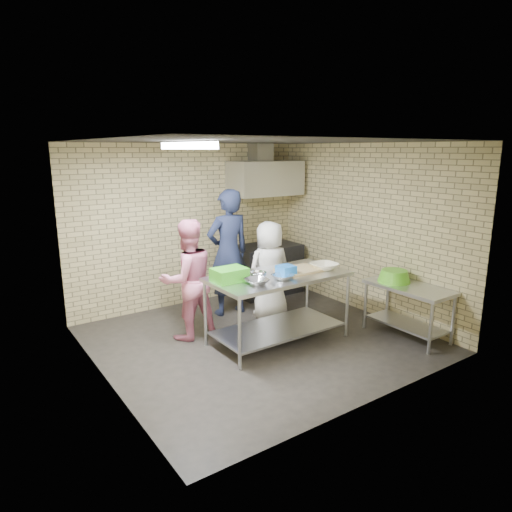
% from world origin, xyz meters
% --- Properties ---
extents(floor, '(4.20, 4.20, 0.00)m').
position_xyz_m(floor, '(0.00, 0.00, 0.00)').
color(floor, black).
rests_on(floor, ground).
extents(ceiling, '(4.20, 4.20, 0.00)m').
position_xyz_m(ceiling, '(0.00, 0.00, 2.70)').
color(ceiling, black).
rests_on(ceiling, ground).
extents(back_wall, '(4.20, 0.06, 2.70)m').
position_xyz_m(back_wall, '(0.00, 2.00, 1.35)').
color(back_wall, tan).
rests_on(back_wall, ground).
extents(front_wall, '(4.20, 0.06, 2.70)m').
position_xyz_m(front_wall, '(0.00, -2.00, 1.35)').
color(front_wall, tan).
rests_on(front_wall, ground).
extents(left_wall, '(0.06, 4.00, 2.70)m').
position_xyz_m(left_wall, '(-2.10, 0.00, 1.35)').
color(left_wall, tan).
rests_on(left_wall, ground).
extents(right_wall, '(0.06, 4.00, 2.70)m').
position_xyz_m(right_wall, '(2.10, 0.00, 1.35)').
color(right_wall, tan).
rests_on(right_wall, ground).
extents(prep_table, '(1.90, 0.95, 0.95)m').
position_xyz_m(prep_table, '(0.20, -0.18, 0.48)').
color(prep_table, silver).
rests_on(prep_table, floor).
extents(side_counter, '(0.60, 1.20, 0.75)m').
position_xyz_m(side_counter, '(1.80, -1.10, 0.38)').
color(side_counter, silver).
rests_on(side_counter, floor).
extents(stove, '(1.20, 0.70, 0.90)m').
position_xyz_m(stove, '(1.35, 1.65, 0.45)').
color(stove, black).
rests_on(stove, floor).
extents(range_hood, '(1.30, 0.60, 0.60)m').
position_xyz_m(range_hood, '(1.35, 1.70, 2.10)').
color(range_hood, silver).
rests_on(range_hood, back_wall).
extents(hood_duct, '(0.35, 0.30, 0.30)m').
position_xyz_m(hood_duct, '(1.35, 1.85, 2.55)').
color(hood_duct, '#A5A8AD').
rests_on(hood_duct, back_wall).
extents(wall_shelf, '(0.80, 0.20, 0.04)m').
position_xyz_m(wall_shelf, '(1.65, 1.89, 1.92)').
color(wall_shelf, '#3F2B19').
rests_on(wall_shelf, back_wall).
extents(fluorescent_fixture, '(0.10, 1.25, 0.08)m').
position_xyz_m(fluorescent_fixture, '(-1.00, 0.00, 2.64)').
color(fluorescent_fixture, white).
rests_on(fluorescent_fixture, ceiling).
extents(green_crate, '(0.42, 0.32, 0.17)m').
position_xyz_m(green_crate, '(-0.50, -0.06, 1.04)').
color(green_crate, green).
rests_on(green_crate, prep_table).
extents(blue_tub, '(0.21, 0.21, 0.14)m').
position_xyz_m(blue_tub, '(0.25, -0.28, 1.02)').
color(blue_tub, blue).
rests_on(blue_tub, prep_table).
extents(cutting_board, '(0.58, 0.44, 0.03)m').
position_xyz_m(cutting_board, '(0.55, -0.20, 0.97)').
color(cutting_board, tan).
rests_on(cutting_board, prep_table).
extents(mixing_bowl_a, '(0.30, 0.30, 0.07)m').
position_xyz_m(mixing_bowl_a, '(-0.30, -0.38, 0.99)').
color(mixing_bowl_a, '#AAABB1').
rests_on(mixing_bowl_a, prep_table).
extents(mixing_bowl_b, '(0.23, 0.23, 0.07)m').
position_xyz_m(mixing_bowl_b, '(-0.10, -0.13, 0.99)').
color(mixing_bowl_b, silver).
rests_on(mixing_bowl_b, prep_table).
extents(mixing_bowl_c, '(0.28, 0.28, 0.07)m').
position_xyz_m(mixing_bowl_c, '(0.10, -0.40, 0.99)').
color(mixing_bowl_c, silver).
rests_on(mixing_bowl_c, prep_table).
extents(ceramic_bowl, '(0.37, 0.37, 0.09)m').
position_xyz_m(ceramic_bowl, '(0.90, -0.33, 1.00)').
color(ceramic_bowl, '#EFE8BF').
rests_on(ceramic_bowl, prep_table).
extents(green_basin, '(0.46, 0.46, 0.17)m').
position_xyz_m(green_basin, '(1.78, -0.85, 0.83)').
color(green_basin, '#59C626').
rests_on(green_basin, side_counter).
extents(bottle_red, '(0.07, 0.07, 0.18)m').
position_xyz_m(bottle_red, '(1.40, 1.89, 2.03)').
color(bottle_red, '#B22619').
rests_on(bottle_red, wall_shelf).
extents(bottle_green, '(0.06, 0.06, 0.15)m').
position_xyz_m(bottle_green, '(1.80, 1.89, 2.02)').
color(bottle_green, green).
rests_on(bottle_green, wall_shelf).
extents(man_navy, '(0.75, 0.51, 2.01)m').
position_xyz_m(man_navy, '(0.22, 1.14, 1.01)').
color(man_navy, '#141A34').
rests_on(man_navy, floor).
extents(woman_pink, '(0.82, 0.64, 1.68)m').
position_xyz_m(woman_pink, '(-0.74, 0.64, 0.84)').
color(woman_pink, '#CF6E8F').
rests_on(woman_pink, floor).
extents(woman_white, '(0.80, 0.57, 1.53)m').
position_xyz_m(woman_white, '(0.65, 0.63, 0.77)').
color(woman_white, white).
rests_on(woman_white, floor).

